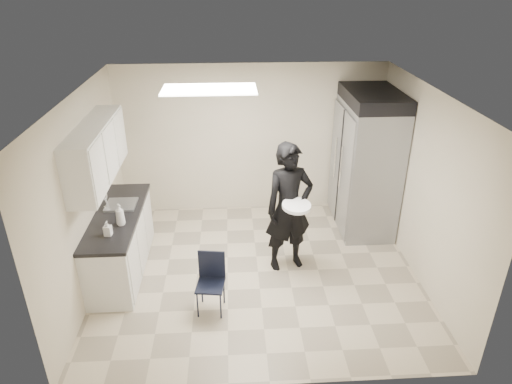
{
  "coord_description": "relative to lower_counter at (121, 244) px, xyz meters",
  "views": [
    {
      "loc": [
        -0.35,
        -5.4,
        3.96
      ],
      "look_at": [
        -0.02,
        0.2,
        1.19
      ],
      "focal_mm": 32.0,
      "sensor_mm": 36.0,
      "label": 1
    }
  ],
  "objects": [
    {
      "name": "sink",
      "position": [
        0.02,
        0.25,
        0.44
      ],
      "size": [
        0.42,
        0.4,
        0.14
      ],
      "primitive_type": "cube",
      "color": "gray",
      "rests_on": "countertop"
    },
    {
      "name": "folding_chair",
      "position": [
        1.3,
        -0.98,
        -0.05
      ],
      "size": [
        0.39,
        0.39,
        0.77
      ],
      "primitive_type": "cube",
      "rotation": [
        0.0,
        0.0,
        -0.14
      ],
      "color": "black",
      "rests_on": "floor"
    },
    {
      "name": "bucket_lid",
      "position": [
        2.46,
        -0.28,
        0.68
      ],
      "size": [
        0.48,
        0.48,
        0.05
      ],
      "primitive_type": "cylinder",
      "rotation": [
        0.0,
        0.0,
        0.27
      ],
      "color": "silver",
      "rests_on": "man_tuxedo"
    },
    {
      "name": "lower_counter",
      "position": [
        0.0,
        0.0,
        0.0
      ],
      "size": [
        0.6,
        1.9,
        0.86
      ],
      "primitive_type": "cube",
      "color": "silver",
      "rests_on": "floor"
    },
    {
      "name": "commercial_fridge",
      "position": [
        3.78,
        1.07,
        0.62
      ],
      "size": [
        0.8,
        1.35,
        2.1
      ],
      "primitive_type": "cube",
      "color": "gray",
      "rests_on": "floor"
    },
    {
      "name": "ceiling",
      "position": [
        1.95,
        -0.2,
        2.17
      ],
      "size": [
        4.5,
        4.5,
        0.0
      ],
      "primitive_type": "plane",
      "rotation": [
        3.14,
        0.0,
        0.0
      ],
      "color": "white",
      "rests_on": "back_wall"
    },
    {
      "name": "countertop",
      "position": [
        0.0,
        0.0,
        0.46
      ],
      "size": [
        0.64,
        1.95,
        0.05
      ],
      "primitive_type": "cube",
      "color": "black",
      "rests_on": "lower_counter"
    },
    {
      "name": "towel_dispenser",
      "position": [
        -0.19,
        1.15,
        1.19
      ],
      "size": [
        0.22,
        0.3,
        0.35
      ],
      "primitive_type": "cube",
      "color": "black",
      "rests_on": "left_wall"
    },
    {
      "name": "fridge_compressor",
      "position": [
        3.78,
        1.07,
        1.77
      ],
      "size": [
        0.8,
        1.35,
        0.2
      ],
      "primitive_type": "cube",
      "color": "black",
      "rests_on": "commercial_fridge"
    },
    {
      "name": "ceiling_panel",
      "position": [
        1.35,
        0.2,
        2.14
      ],
      "size": [
        1.2,
        0.6,
        0.02
      ],
      "primitive_type": "cube",
      "color": "white",
      "rests_on": "ceiling"
    },
    {
      "name": "faucet",
      "position": [
        -0.18,
        0.25,
        0.59
      ],
      "size": [
        0.02,
        0.02,
        0.24
      ],
      "primitive_type": "cylinder",
      "color": "silver",
      "rests_on": "countertop"
    },
    {
      "name": "left_wall",
      "position": [
        -0.3,
        -0.2,
        0.87
      ],
      "size": [
        0.0,
        4.0,
        4.0
      ],
      "primitive_type": "plane",
      "rotation": [
        1.57,
        0.0,
        1.57
      ],
      "color": "beige",
      "rests_on": "floor"
    },
    {
      "name": "soap_bottle_b",
      "position": [
        0.02,
        -0.55,
        0.58
      ],
      "size": [
        0.1,
        0.1,
        0.2
      ],
      "primitive_type": "imported",
      "rotation": [
        0.0,
        0.0,
        -0.13
      ],
      "color": "#B1B4BE",
      "rests_on": "countertop"
    },
    {
      "name": "back_wall",
      "position": [
        1.95,
        1.8,
        0.87
      ],
      "size": [
        4.5,
        0.0,
        4.5
      ],
      "primitive_type": "plane",
      "rotation": [
        1.57,
        0.0,
        0.0
      ],
      "color": "beige",
      "rests_on": "floor"
    },
    {
      "name": "floor",
      "position": [
        1.95,
        -0.2,
        -0.43
      ],
      "size": [
        4.5,
        4.5,
        0.0
      ],
      "primitive_type": "plane",
      "color": "#C0B196",
      "rests_on": "ground"
    },
    {
      "name": "man_tuxedo",
      "position": [
        2.39,
        -0.04,
        0.52
      ],
      "size": [
        0.8,
        0.63,
        1.9
      ],
      "primitive_type": "imported",
      "rotation": [
        0.0,
        0.0,
        0.27
      ],
      "color": "black",
      "rests_on": "floor"
    },
    {
      "name": "notice_sticker_right",
      "position": [
        -0.29,
        0.1,
        0.75
      ],
      "size": [
        0.0,
        0.12,
        0.07
      ],
      "primitive_type": "cube",
      "color": "yellow",
      "rests_on": "left_wall"
    },
    {
      "name": "upper_cabinets",
      "position": [
        -0.13,
        0.0,
        1.4
      ],
      "size": [
        0.35,
        1.8,
        0.75
      ],
      "primitive_type": "cube",
      "color": "silver",
      "rests_on": "left_wall"
    },
    {
      "name": "notice_sticker_left",
      "position": [
        -0.29,
        -0.1,
        0.79
      ],
      "size": [
        0.0,
        0.12,
        0.07
      ],
      "primitive_type": "cube",
      "color": "yellow",
      "rests_on": "left_wall"
    },
    {
      "name": "soap_bottle_a",
      "position": [
        0.13,
        -0.29,
        0.63
      ],
      "size": [
        0.16,
        0.16,
        0.3
      ],
      "primitive_type": "imported",
      "rotation": [
        0.0,
        0.0,
        0.66
      ],
      "color": "white",
      "rests_on": "countertop"
    },
    {
      "name": "right_wall",
      "position": [
        4.2,
        -0.2,
        0.87
      ],
      "size": [
        0.0,
        4.0,
        4.0
      ],
      "primitive_type": "plane",
      "rotation": [
        1.57,
        0.0,
        -1.57
      ],
      "color": "beige",
      "rests_on": "floor"
    }
  ]
}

